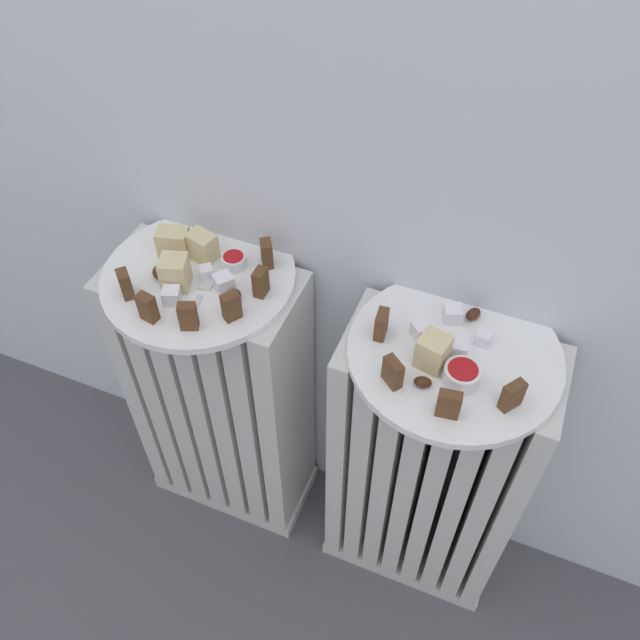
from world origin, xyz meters
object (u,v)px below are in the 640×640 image
object	(u,v)px
radiator_right	(426,471)
plate_left	(199,277)
jam_bowl_left	(234,260)
fork	(199,298)
radiator_left	(222,400)
plate_right	(455,354)
jam_bowl_right	(462,375)

from	to	relation	value
radiator_right	plate_left	xyz separation A→B (m)	(-0.39, 0.00, 0.32)
jam_bowl_left	fork	xyz separation A→B (m)	(-0.02, -0.08, -0.01)
plate_left	radiator_left	bearing A→B (deg)	-90.00
radiator_right	plate_left	size ratio (longest dim) A/B	2.14
radiator_left	fork	bearing A→B (deg)	-59.19
plate_left	plate_right	bearing A→B (deg)	0.00
radiator_left	plate_right	size ratio (longest dim) A/B	2.14
radiator_right	plate_left	world-z (taller)	plate_left
fork	plate_left	bearing A→B (deg)	120.81
radiator_right	jam_bowl_left	xyz separation A→B (m)	(-0.35, 0.04, 0.34)
radiator_left	plate_left	size ratio (longest dim) A/B	2.14
jam_bowl_right	fork	xyz separation A→B (m)	(-0.38, 0.00, -0.01)
fork	jam_bowl_right	bearing A→B (deg)	-0.39
radiator_right	plate_right	size ratio (longest dim) A/B	2.14
plate_left	jam_bowl_left	size ratio (longest dim) A/B	7.82
plate_right	plate_left	bearing A→B (deg)	180.00
radiator_right	radiator_left	bearing A→B (deg)	-180.00
radiator_right	jam_bowl_left	size ratio (longest dim) A/B	16.74
radiator_right	jam_bowl_left	bearing A→B (deg)	174.00
plate_left	jam_bowl_left	xyz separation A→B (m)	(0.04, 0.04, 0.02)
radiator_left	jam_bowl_right	size ratio (longest dim) A/B	13.14
plate_left	fork	bearing A→B (deg)	-59.19
jam_bowl_left	jam_bowl_right	size ratio (longest dim) A/B	0.78
radiator_left	plate_right	world-z (taller)	plate_right
plate_left	plate_right	world-z (taller)	same
jam_bowl_right	fork	bearing A→B (deg)	179.61
jam_bowl_left	plate_left	bearing A→B (deg)	-138.51
jam_bowl_right	radiator_left	bearing A→B (deg)	173.48
radiator_left	plate_right	xyz separation A→B (m)	(0.39, 0.00, 0.32)
plate_right	jam_bowl_right	distance (m)	0.05
radiator_left	jam_bowl_right	world-z (taller)	jam_bowl_right
radiator_right	jam_bowl_left	world-z (taller)	jam_bowl_left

